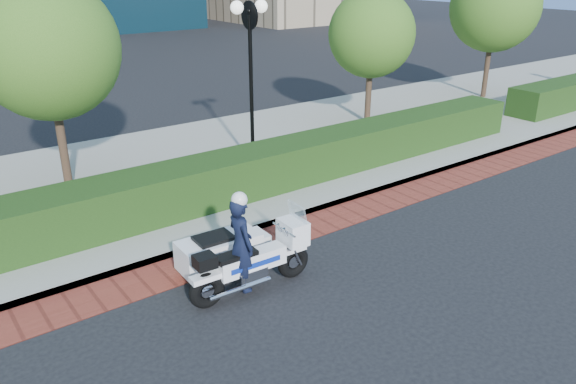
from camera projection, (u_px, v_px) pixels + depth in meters
ground at (358, 254)px, 10.81m from camera, size 120.00×120.00×0.00m
brick_strip at (310, 226)px, 11.92m from camera, size 60.00×1.00×0.01m
sidewalk at (206, 166)px, 15.23m from camera, size 60.00×8.00×0.15m
hedge_main at (254, 171)px, 13.23m from camera, size 18.00×1.20×1.00m
lamppost at (251, 59)px, 14.09m from camera, size 1.02×0.70×4.21m
tree_b at (47, 49)px, 12.40m from camera, size 3.20×3.20×4.89m
tree_c at (372, 34)px, 18.06m from camera, size 2.80×2.80×4.30m
tree_d at (495, 7)px, 21.43m from camera, size 3.40×3.40×5.16m
police_motorcycle at (237, 252)px, 9.56m from camera, size 2.32×1.65×1.88m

